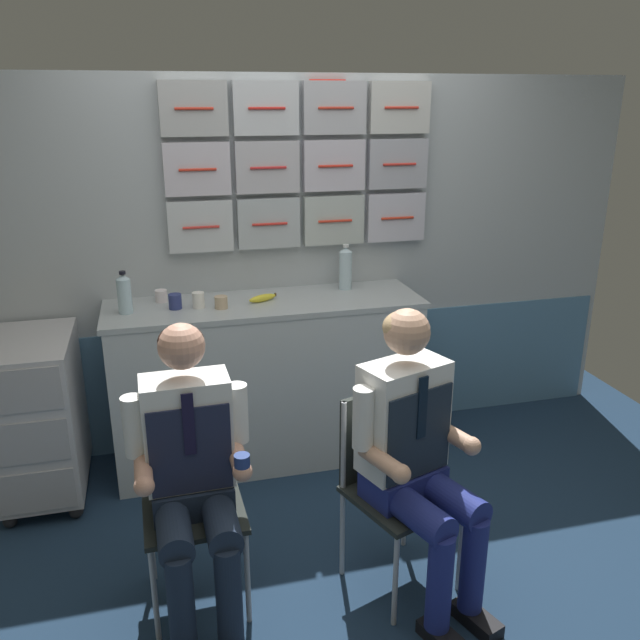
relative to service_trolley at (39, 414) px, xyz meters
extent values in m
cube|color=#1A2D44|center=(1.43, -1.00, -0.49)|extent=(4.80, 4.80, 0.04)
cube|color=#ACB3B8|center=(1.43, 0.38, 0.60)|extent=(4.20, 0.06, 2.15)
cube|color=teal|center=(1.43, 0.34, -0.10)|extent=(4.12, 0.01, 0.74)
cube|color=silver|center=(0.91, 0.32, 0.88)|extent=(0.35, 0.06, 0.28)
cylinder|color=red|center=(0.91, 0.28, 0.88)|extent=(0.20, 0.01, 0.01)
cube|color=#B1B9BC|center=(1.29, 0.32, 0.88)|extent=(0.35, 0.06, 0.28)
cylinder|color=red|center=(1.29, 0.28, 0.88)|extent=(0.20, 0.01, 0.01)
cube|color=#B7BFB9|center=(1.67, 0.32, 0.88)|extent=(0.35, 0.06, 0.28)
cylinder|color=red|center=(1.67, 0.28, 0.88)|extent=(0.20, 0.01, 0.01)
cube|color=silver|center=(2.05, 0.32, 0.88)|extent=(0.35, 0.06, 0.28)
cylinder|color=red|center=(2.05, 0.28, 0.88)|extent=(0.20, 0.01, 0.01)
cube|color=silver|center=(0.91, 0.32, 1.19)|extent=(0.35, 0.06, 0.28)
cylinder|color=red|center=(0.91, 0.28, 1.19)|extent=(0.20, 0.01, 0.01)
cube|color=#BEBAC1|center=(1.29, 0.32, 1.19)|extent=(0.35, 0.06, 0.28)
cylinder|color=red|center=(1.29, 0.28, 1.19)|extent=(0.20, 0.01, 0.01)
cube|color=silver|center=(1.67, 0.32, 1.19)|extent=(0.35, 0.06, 0.28)
cylinder|color=red|center=(1.67, 0.28, 1.19)|extent=(0.20, 0.01, 0.01)
cube|color=#ADADB8|center=(2.05, 0.32, 1.19)|extent=(0.35, 0.06, 0.28)
cylinder|color=red|center=(2.05, 0.28, 1.19)|extent=(0.20, 0.01, 0.01)
cube|color=#B1B2B2|center=(0.91, 0.32, 1.50)|extent=(0.35, 0.06, 0.28)
cylinder|color=red|center=(0.91, 0.28, 1.50)|extent=(0.20, 0.01, 0.01)
cube|color=silver|center=(1.29, 0.32, 1.50)|extent=(0.35, 0.06, 0.28)
cylinder|color=red|center=(1.29, 0.28, 1.50)|extent=(0.20, 0.01, 0.01)
cube|color=#BABAC1|center=(1.67, 0.32, 1.50)|extent=(0.35, 0.06, 0.28)
cylinder|color=red|center=(1.67, 0.28, 1.50)|extent=(0.20, 0.01, 0.01)
cube|color=silver|center=(2.05, 0.32, 1.50)|extent=(0.35, 0.06, 0.28)
cylinder|color=red|center=(2.05, 0.28, 1.50)|extent=(0.20, 0.01, 0.01)
cube|color=red|center=(1.63, 0.33, 1.62)|extent=(0.20, 0.02, 0.05)
cube|color=#B7C0C2|center=(1.22, 0.09, -0.01)|extent=(1.70, 0.52, 0.93)
cube|color=#A8B0B3|center=(1.22, 0.09, 0.47)|extent=(1.74, 0.53, 0.03)
sphere|color=black|center=(-0.16, -0.27, -0.44)|extent=(0.07, 0.07, 0.07)
sphere|color=black|center=(0.15, -0.27, -0.44)|extent=(0.07, 0.07, 0.07)
sphere|color=black|center=(-0.16, 0.28, -0.44)|extent=(0.07, 0.07, 0.07)
sphere|color=black|center=(0.15, 0.28, -0.44)|extent=(0.07, 0.07, 0.07)
cube|color=silver|center=(0.00, 0.00, 0.00)|extent=(0.40, 0.64, 0.81)
cube|color=#ADABAF|center=(0.00, -0.32, -0.27)|extent=(0.35, 0.01, 0.22)
cube|color=#ADABAF|center=(0.00, -0.32, 0.00)|extent=(0.35, 0.01, 0.22)
cube|color=#ADABAF|center=(0.00, -0.32, 0.27)|extent=(0.35, 0.01, 0.22)
cylinder|color=#28282D|center=(0.00, -0.30, 0.39)|extent=(0.32, 0.02, 0.02)
cylinder|color=#A8AAAF|center=(0.54, -1.19, -0.26)|extent=(0.02, 0.02, 0.43)
cylinder|color=#A8AAAF|center=(0.90, -1.18, -0.26)|extent=(0.02, 0.02, 0.43)
cylinder|color=#A8AAAF|center=(0.53, -0.83, -0.26)|extent=(0.02, 0.02, 0.43)
cylinder|color=#A8AAAF|center=(0.89, -0.82, -0.26)|extent=(0.02, 0.02, 0.43)
cube|color=black|center=(0.71, -1.01, -0.03)|extent=(0.41, 0.41, 0.02)
cube|color=black|center=(0.71, -0.82, 0.18)|extent=(0.37, 0.04, 0.40)
cylinder|color=#A8AAAF|center=(0.53, -0.83, 0.18)|extent=(0.02, 0.02, 0.40)
cylinder|color=#A8AAAF|center=(0.89, -0.82, 0.18)|extent=(0.02, 0.02, 0.40)
cylinder|color=#192335|center=(0.63, -1.33, -0.20)|extent=(0.10, 0.10, 0.42)
cylinder|color=#192335|center=(0.81, -1.32, -0.20)|extent=(0.10, 0.10, 0.42)
cylinder|color=#192335|center=(0.63, -1.17, 0.03)|extent=(0.14, 0.36, 0.13)
cylinder|color=#192335|center=(0.80, -1.16, 0.03)|extent=(0.14, 0.36, 0.13)
cube|color=#192335|center=(0.71, -1.01, 0.04)|extent=(0.32, 0.21, 0.12)
cube|color=white|center=(0.71, -0.99, 0.32)|extent=(0.34, 0.20, 0.45)
cube|color=#1B2139|center=(0.72, -1.08, 0.28)|extent=(0.31, 0.02, 0.36)
cube|color=black|center=(0.72, -1.09, 0.40)|extent=(0.04, 0.01, 0.25)
cylinder|color=white|center=(0.51, -0.99, 0.37)|extent=(0.08, 0.08, 0.24)
cylinder|color=tan|center=(0.54, -1.09, 0.23)|extent=(0.07, 0.23, 0.07)
sphere|color=tan|center=(0.54, -1.19, 0.23)|extent=(0.08, 0.08, 0.08)
cylinder|color=white|center=(0.91, -0.98, 0.37)|extent=(0.08, 0.08, 0.24)
cylinder|color=tan|center=(0.89, -1.08, 0.23)|extent=(0.07, 0.23, 0.07)
sphere|color=tan|center=(0.90, -1.18, 0.23)|extent=(0.08, 0.08, 0.08)
cylinder|color=navy|center=(0.90, -1.18, 0.27)|extent=(0.06, 0.06, 0.06)
sphere|color=tan|center=(0.71, -0.99, 0.67)|extent=(0.18, 0.18, 0.18)
ellipsoid|color=black|center=(0.71, -0.97, 0.69)|extent=(0.18, 0.16, 0.12)
cylinder|color=#A8AAAF|center=(1.46, -1.35, -0.26)|extent=(0.02, 0.02, 0.43)
cylinder|color=#A8AAAF|center=(1.80, -1.23, -0.26)|extent=(0.02, 0.02, 0.43)
cylinder|color=#A8AAAF|center=(1.34, -1.01, -0.26)|extent=(0.02, 0.02, 0.43)
cylinder|color=#A8AAAF|center=(1.68, -0.89, -0.26)|extent=(0.02, 0.02, 0.43)
cube|color=black|center=(1.57, -1.12, -0.03)|extent=(0.51, 0.51, 0.02)
cube|color=black|center=(1.51, -0.94, 0.18)|extent=(0.36, 0.15, 0.40)
cylinder|color=#A8AAAF|center=(1.34, -1.01, 0.18)|extent=(0.02, 0.02, 0.40)
cylinder|color=#A8AAAF|center=(1.68, -0.89, 0.18)|extent=(0.02, 0.02, 0.40)
cube|color=black|center=(1.61, -1.50, -0.44)|extent=(0.16, 0.24, 0.06)
cube|color=black|center=(1.78, -1.44, -0.44)|extent=(0.16, 0.24, 0.06)
cylinder|color=navy|center=(1.60, -1.46, -0.20)|extent=(0.10, 0.10, 0.42)
cylinder|color=navy|center=(1.77, -1.40, -0.20)|extent=(0.10, 0.10, 0.42)
cylinder|color=navy|center=(1.54, -1.31, 0.03)|extent=(0.24, 0.39, 0.13)
cylinder|color=navy|center=(1.71, -1.25, 0.03)|extent=(0.24, 0.39, 0.13)
cube|color=navy|center=(1.57, -1.12, 0.04)|extent=(0.38, 0.30, 0.12)
cube|color=white|center=(1.57, -1.10, 0.33)|extent=(0.39, 0.30, 0.46)
cube|color=#1A2534|center=(1.60, -1.20, 0.29)|extent=(0.31, 0.12, 0.37)
cube|color=black|center=(1.60, -1.20, 0.41)|extent=(0.04, 0.02, 0.26)
cylinder|color=white|center=(1.37, -1.17, 0.38)|extent=(0.08, 0.08, 0.25)
cylinder|color=tan|center=(1.43, -1.26, 0.23)|extent=(0.14, 0.24, 0.07)
sphere|color=tan|center=(1.46, -1.36, 0.23)|extent=(0.08, 0.08, 0.08)
cylinder|color=white|center=(1.76, -1.03, 0.38)|extent=(0.08, 0.08, 0.25)
cylinder|color=tan|center=(1.77, -1.14, 0.23)|extent=(0.14, 0.24, 0.07)
sphere|color=tan|center=(1.81, -1.24, 0.23)|extent=(0.08, 0.08, 0.08)
sphere|color=tan|center=(1.57, -1.10, 0.69)|extent=(0.18, 0.18, 0.18)
ellipsoid|color=tan|center=(1.56, -1.09, 0.71)|extent=(0.22, 0.22, 0.13)
cylinder|color=silver|center=(1.71, 0.22, 0.60)|extent=(0.07, 0.07, 0.22)
cone|color=silver|center=(1.71, 0.22, 0.72)|extent=(0.07, 0.07, 0.02)
cylinder|color=silver|center=(1.71, 0.22, 0.74)|extent=(0.03, 0.03, 0.02)
cylinder|color=silver|center=(0.48, 0.07, 0.58)|extent=(0.07, 0.07, 0.18)
cone|color=silver|center=(0.48, 0.07, 0.68)|extent=(0.07, 0.07, 0.02)
cylinder|color=black|center=(0.48, 0.07, 0.70)|extent=(0.03, 0.03, 0.02)
cylinder|color=white|center=(0.66, 0.23, 0.52)|extent=(0.07, 0.07, 0.07)
cylinder|color=#382114|center=(0.66, 0.23, 0.55)|extent=(0.06, 0.06, 0.01)
cylinder|color=navy|center=(0.73, 0.08, 0.53)|extent=(0.07, 0.07, 0.08)
cylinder|color=#382114|center=(0.73, 0.08, 0.56)|extent=(0.06, 0.06, 0.01)
cylinder|color=tan|center=(0.97, 0.03, 0.52)|extent=(0.07, 0.07, 0.07)
cylinder|color=#382114|center=(0.97, 0.03, 0.55)|extent=(0.06, 0.06, 0.01)
cylinder|color=white|center=(0.85, 0.07, 0.53)|extent=(0.07, 0.07, 0.08)
cylinder|color=#382114|center=(0.85, 0.07, 0.57)|extent=(0.06, 0.06, 0.01)
ellipsoid|color=yellow|center=(1.20, 0.09, 0.51)|extent=(0.17, 0.10, 0.04)
cylinder|color=#4C3819|center=(1.28, 0.12, 0.51)|extent=(0.01, 0.01, 0.02)
camera|label=1|loc=(0.64, -3.33, 1.56)|focal=36.87mm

